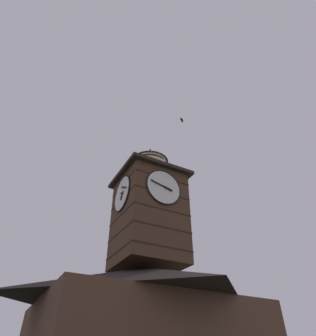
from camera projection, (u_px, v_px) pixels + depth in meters
building_main at (141, 328)px, 15.88m from camera, size 11.74×10.63×6.70m
clock_tower at (149, 209)px, 20.26m from camera, size 4.81×4.81×9.50m
pine_tree_behind at (127, 300)px, 21.09m from camera, size 5.48×5.48×14.45m
moon at (136, 300)px, 48.74m from camera, size 1.87×1.87×1.87m
flying_bird_high at (182, 120)px, 26.61m from camera, size 0.53×0.47×0.13m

